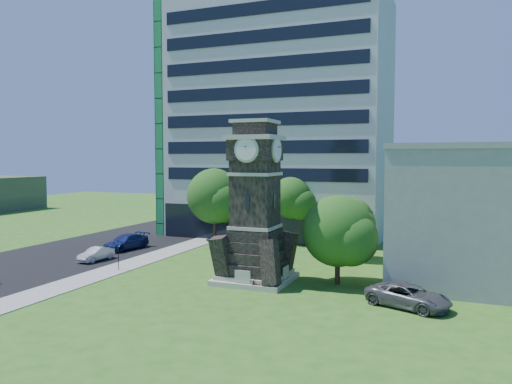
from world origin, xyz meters
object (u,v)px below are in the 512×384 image
at_px(car_street_mid, 96,254).
at_px(park_bench, 265,284).
at_px(street_sign, 118,253).
at_px(car_east_lot, 408,296).
at_px(car_street_north, 126,242).
at_px(clock_tower, 255,212).

xyz_separation_m(car_street_mid, park_bench, (18.01, -3.86, -0.15)).
bearing_deg(street_sign, car_east_lot, -2.90).
distance_m(car_street_north, street_sign, 9.77).
xyz_separation_m(car_east_lot, park_bench, (-9.81, 0.42, -0.27)).
relative_size(car_street_mid, street_sign, 1.54).
distance_m(clock_tower, car_street_north, 19.32).
bearing_deg(car_east_lot, park_bench, 109.37).
distance_m(car_east_lot, park_bench, 9.82).
xyz_separation_m(clock_tower, car_east_lot, (11.43, -2.63, -4.54)).
height_order(car_street_north, car_east_lot, car_street_north).
bearing_deg(car_street_mid, street_sign, -26.64).
bearing_deg(car_east_lot, car_street_north, 92.69).
distance_m(car_street_mid, car_street_north, 5.76).
distance_m(car_street_mid, car_east_lot, 28.15).
height_order(car_street_north, park_bench, car_street_north).
relative_size(clock_tower, street_sign, 5.09).
height_order(clock_tower, street_sign, clock_tower).
height_order(car_street_mid, street_sign, street_sign).
relative_size(car_street_north, car_east_lot, 1.01).
relative_size(car_street_mid, car_east_lot, 0.70).
relative_size(car_street_north, park_bench, 3.14).
bearing_deg(clock_tower, car_street_mid, 174.26).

